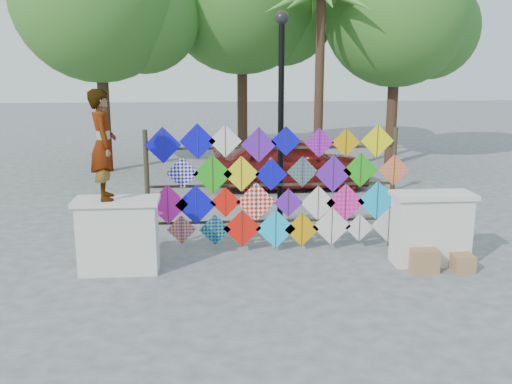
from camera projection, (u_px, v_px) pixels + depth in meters
ground at (276, 263)px, 10.12m from camera, size 80.00×80.00×0.00m
parapet_left at (118, 235)px, 9.57m from camera, size 1.40×0.65×1.28m
parapet_right at (431, 228)px, 9.98m from camera, size 1.40×0.65×1.28m
kite_rack at (276, 189)px, 10.56m from camera, size 4.92×0.24×2.42m
tree_east at (400, 14)px, 18.63m from camera, size 5.40×4.80×7.42m
palm_tree at (321, 10)px, 16.93m from camera, size 3.62×3.62×5.83m
vendor_woman at (103, 145)px, 9.22m from camera, size 0.56×0.73×1.80m
sedan at (291, 162)px, 15.85m from camera, size 4.45×1.93×1.49m
lamppost at (281, 102)px, 11.47m from camera, size 0.28×0.28×4.46m
cardboard_box_near at (423, 259)px, 9.72m from camera, size 0.45×0.40×0.40m
cardboard_box_far at (463, 263)px, 9.70m from camera, size 0.35×0.32×0.30m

